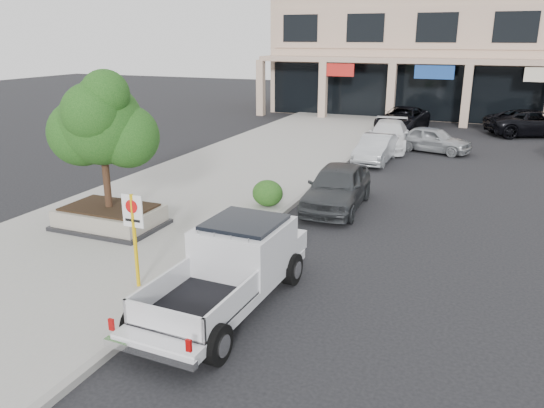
{
  "coord_description": "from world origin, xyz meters",
  "views": [
    {
      "loc": [
        4.78,
        -11.02,
        5.9
      ],
      "look_at": [
        -0.43,
        1.5,
        1.6
      ],
      "focal_mm": 35.0,
      "sensor_mm": 36.0,
      "label": 1
    }
  ],
  "objects": [
    {
      "name": "hedge",
      "position": [
        -2.25,
        5.46,
        0.62
      ],
      "size": [
        1.1,
        0.99,
        0.93
      ],
      "primitive_type": "ellipsoid",
      "color": "#184413",
      "rests_on": "sidewalk"
    },
    {
      "name": "curb_car_a",
      "position": [
        -0.05,
        6.64,
        0.79
      ],
      "size": [
        2.07,
        4.71,
        1.58
      ],
      "primitive_type": "imported",
      "rotation": [
        0.0,
        0.0,
        0.04
      ],
      "color": "#303335",
      "rests_on": "ground"
    },
    {
      "name": "lot_car_d",
      "position": [
        7.22,
        25.31,
        0.8
      ],
      "size": [
        6.37,
        4.76,
        1.61
      ],
      "primitive_type": "imported",
      "rotation": [
        0.0,
        0.0,
        1.98
      ],
      "color": "black",
      "rests_on": "ground"
    },
    {
      "name": "curb_car_d",
      "position": [
        -0.66,
        24.22,
        0.76
      ],
      "size": [
        3.16,
        5.72,
        1.51
      ],
      "primitive_type": "imported",
      "rotation": [
        0.0,
        0.0,
        -0.12
      ],
      "color": "black",
      "rests_on": "ground"
    },
    {
      "name": "pickup_truck",
      "position": [
        -0.35,
        -1.5,
        0.9
      ],
      "size": [
        2.29,
        5.76,
        1.79
      ],
      "primitive_type": null,
      "rotation": [
        0.0,
        0.0,
        -0.03
      ],
      "color": "silver",
      "rests_on": "ground"
    },
    {
      "name": "planter",
      "position": [
        -5.98,
        1.57,
        0.48
      ],
      "size": [
        3.2,
        2.2,
        0.68
      ],
      "color": "black",
      "rests_on": "sidewalk"
    },
    {
      "name": "curb_car_b",
      "position": [
        -0.31,
        14.41,
        0.67
      ],
      "size": [
        1.53,
        4.08,
        1.33
      ],
      "primitive_type": "imported",
      "rotation": [
        0.0,
        0.0,
        -0.03
      ],
      "color": "#AEB1B7",
      "rests_on": "ground"
    },
    {
      "name": "lot_car_a",
      "position": [
        2.0,
        17.93,
        0.68
      ],
      "size": [
        4.26,
        2.59,
        1.35
      ],
      "primitive_type": "imported",
      "rotation": [
        0.0,
        0.0,
        1.31
      ],
      "color": "#9DA1A5",
      "rests_on": "ground"
    },
    {
      "name": "ground",
      "position": [
        0.0,
        0.0,
        0.0
      ],
      "size": [
        120.0,
        120.0,
        0.0
      ],
      "primitive_type": "plane",
      "color": "black",
      "rests_on": "ground"
    },
    {
      "name": "no_parking_sign",
      "position": [
        -2.64,
        -1.56,
        1.63
      ],
      "size": [
        0.55,
        0.09,
        2.3
      ],
      "color": "#E6B40C",
      "rests_on": "sidewalk"
    },
    {
      "name": "planter_tree",
      "position": [
        -5.84,
        1.72,
        3.41
      ],
      "size": [
        2.9,
        2.55,
        4.0
      ],
      "color": "#311D13",
      "rests_on": "planter"
    },
    {
      "name": "sidewalk",
      "position": [
        -5.5,
        6.0,
        0.07
      ],
      "size": [
        8.0,
        52.0,
        0.15
      ],
      "primitive_type": "cube",
      "color": "gray",
      "rests_on": "ground"
    },
    {
      "name": "curb",
      "position": [
        -1.55,
        6.0,
        0.07
      ],
      "size": [
        0.2,
        52.0,
        0.15
      ],
      "primitive_type": "cube",
      "color": "gray",
      "rests_on": "ground"
    },
    {
      "name": "curb_car_c",
      "position": [
        -0.37,
        17.88,
        0.74
      ],
      "size": [
        2.65,
        5.33,
        1.49
      ],
      "primitive_type": "imported",
      "rotation": [
        0.0,
        0.0,
        0.11
      ],
      "color": "white",
      "rests_on": "ground"
    }
  ]
}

